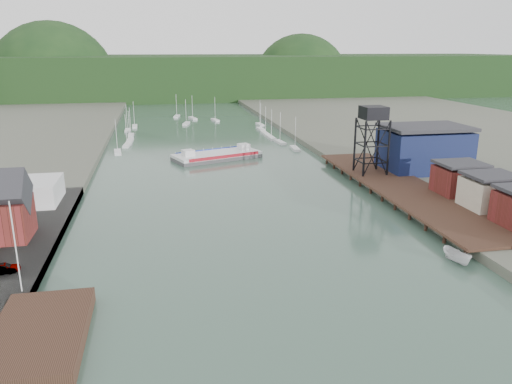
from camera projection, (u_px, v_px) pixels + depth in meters
name	position (u px, v px, depth m)	size (l,w,h in m)	color
ground	(293.00, 316.00, 60.56)	(600.00, 600.00, 0.00)	#324D42
west_stage	(39.00, 335.00, 54.94)	(10.00, 18.00, 1.80)	black
east_pier	(402.00, 187.00, 109.28)	(14.00, 70.00, 2.45)	black
white_shed	(12.00, 192.00, 98.44)	(18.00, 12.00, 4.50)	silver
flagpole	(16.00, 247.00, 61.75)	(0.16, 0.16, 12.00)	silver
lift_tower	(373.00, 117.00, 117.31)	(6.50, 6.50, 16.00)	black
blue_shed	(424.00, 149.00, 124.37)	(20.50, 14.50, 11.30)	#0E143D
town_buildings	(507.00, 203.00, 89.46)	(9.00, 38.00, 6.00)	beige
marina_sailboats	(198.00, 132.00, 190.93)	(57.71, 92.65, 0.90)	silver
distant_hills	(172.00, 79.00, 340.82)	(500.00, 120.00, 80.00)	black
chain_ferry	(217.00, 155.00, 145.59)	(26.96, 17.92, 3.61)	#47474A
motorboat	(457.00, 257.00, 75.24)	(2.06, 5.49, 2.12)	silver
car_west_a	(3.00, 268.00, 68.43)	(1.73, 4.29, 1.46)	#999999
car_west_b	(1.00, 270.00, 67.96)	(1.32, 3.80, 1.25)	#999999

